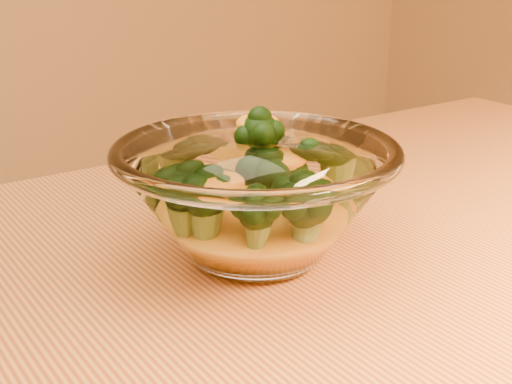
# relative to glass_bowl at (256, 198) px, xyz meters

# --- Properties ---
(glass_bowl) EXTENTS (0.21, 0.21, 0.09)m
(glass_bowl) POSITION_rel_glass_bowl_xyz_m (0.00, 0.00, 0.00)
(glass_bowl) COLOR white
(glass_bowl) RESTS_ON table
(cheese_sauce) EXTENTS (0.11, 0.11, 0.03)m
(cheese_sauce) POSITION_rel_glass_bowl_xyz_m (-0.00, 0.00, -0.02)
(cheese_sauce) COLOR orange
(cheese_sauce) RESTS_ON glass_bowl
(broccoli_heap) EXTENTS (0.14, 0.14, 0.08)m
(broccoli_heap) POSITION_rel_glass_bowl_xyz_m (0.00, 0.01, 0.01)
(broccoli_heap) COLOR black
(broccoli_heap) RESTS_ON cheese_sauce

